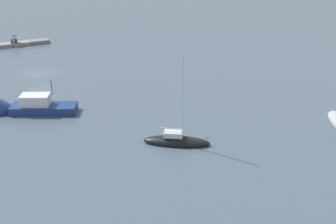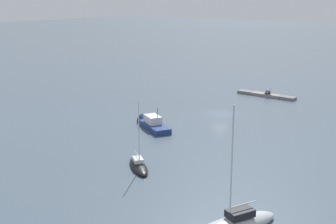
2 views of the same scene
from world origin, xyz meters
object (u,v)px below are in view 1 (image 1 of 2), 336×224
Objects in this scene: person_seated_grey_right at (12,41)px; motorboat_navy_mid at (31,108)px; umbrella_open_navy at (13,35)px; sailboat_black_outer at (176,141)px; person_seated_brown_left at (16,41)px.

person_seated_grey_right is 28.71m from motorboat_navy_mid.
umbrella_open_navy is 28.86m from motorboat_navy_mid.
umbrella_open_navy is 41.77m from sailboat_black_outer.
motorboat_navy_mid reaches higher than person_seated_grey_right.
person_seated_brown_left is 0.58× the size of umbrella_open_navy.
person_seated_brown_left is 28.79m from motorboat_navy_mid.
umbrella_open_navy is at bearing -164.12° from person_seated_grey_right.
person_seated_grey_right is 0.09× the size of sailboat_black_outer.
umbrella_open_navy reaches higher than person_seated_grey_right.
umbrella_open_navy is (-0.28, -0.08, 0.85)m from person_seated_grey_right.
person_seated_brown_left is at bearing 19.04° from motorboat_navy_mid.
motorboat_navy_mid reaches higher than umbrella_open_navy.
motorboat_navy_mid is (3.69, 28.47, -0.35)m from person_seated_grey_right.
motorboat_navy_mid is (9.02, -12.89, 0.16)m from sailboat_black_outer.
person_seated_brown_left is 0.10× the size of motorboat_navy_mid.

